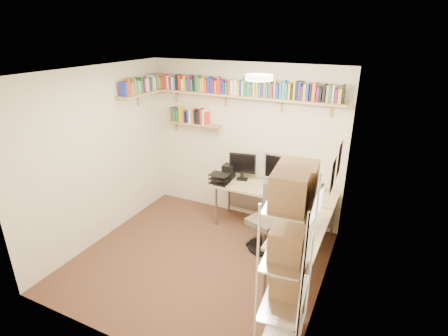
{
  "coord_description": "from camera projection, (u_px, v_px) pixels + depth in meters",
  "views": [
    {
      "loc": [
        2.02,
        -3.42,
        2.95
      ],
      "look_at": [
        0.11,
        0.55,
        1.18
      ],
      "focal_mm": 28.0,
      "sensor_mm": 36.0,
      "label": 1
    }
  ],
  "objects": [
    {
      "name": "corner_desk",
      "position": [
        272.0,
        196.0,
        5.03
      ],
      "size": [
        1.88,
        1.8,
        1.22
      ],
      "color": "tan",
      "rests_on": "ground"
    },
    {
      "name": "wire_rack",
      "position": [
        290.0,
        231.0,
        2.95
      ],
      "size": [
        0.44,
        0.79,
        1.96
      ],
      "rotation": [
        0.0,
        0.0,
        0.09
      ],
      "color": "silver",
      "rests_on": "ground"
    },
    {
      "name": "wall_shelves",
      "position": [
        214.0,
        94.0,
        5.27
      ],
      "size": [
        3.12,
        1.09,
        0.8
      ],
      "color": "tan",
      "rests_on": "ground"
    },
    {
      "name": "room_shell",
      "position": [
        196.0,
        154.0,
        4.19
      ],
      "size": [
        3.24,
        3.04,
        2.52
      ],
      "color": "#F3E4C5",
      "rests_on": "ground"
    },
    {
      "name": "office_chair",
      "position": [
        267.0,
        223.0,
        4.94
      ],
      "size": [
        0.52,
        0.53,
        0.92
      ],
      "rotation": [
        0.0,
        0.0,
        -0.36
      ],
      "color": "black",
      "rests_on": "ground"
    },
    {
      "name": "ground",
      "position": [
        199.0,
        260.0,
        4.77
      ],
      "size": [
        3.2,
        3.2,
        0.0
      ],
      "primitive_type": "plane",
      "color": "#4A2A1F",
      "rests_on": "ground"
    }
  ]
}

